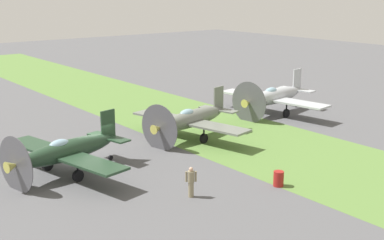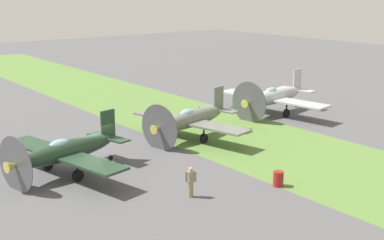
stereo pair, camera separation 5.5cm
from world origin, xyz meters
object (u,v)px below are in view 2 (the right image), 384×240
at_px(ground_crew_mechanic, 191,181).
at_px(airplane_trail, 274,96).
at_px(airplane_wingman, 191,119).
at_px(fuel_drum, 278,179).
at_px(airplane_lead, 66,151).

bearing_deg(ground_crew_mechanic, airplane_trail, 65.68).
xyz_separation_m(airplane_wingman, fuel_drum, (-10.91, 2.07, -1.09)).
distance_m(airplane_wingman, ground_crew_mechanic, 11.50).
distance_m(airplane_lead, airplane_trail, 21.93).
distance_m(airplane_lead, airplane_wingman, 10.97).
relative_size(airplane_trail, fuel_drum, 12.24).
xyz_separation_m(airplane_lead, fuel_drum, (-9.38, -8.80, -1.06)).
relative_size(airplane_lead, airplane_trail, 0.93).
height_order(airplane_lead, airplane_wingman, airplane_wingman).
bearing_deg(airplane_lead, ground_crew_mechanic, -165.21).
xyz_separation_m(airplane_lead, airplane_trail, (3.18, -21.70, 0.12)).
bearing_deg(ground_crew_mechanic, fuel_drum, 14.43).
relative_size(airplane_wingman, ground_crew_mechanic, 6.00).
bearing_deg(fuel_drum, airplane_wingman, -10.72).
distance_m(airplane_lead, ground_crew_mechanic, 8.46).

